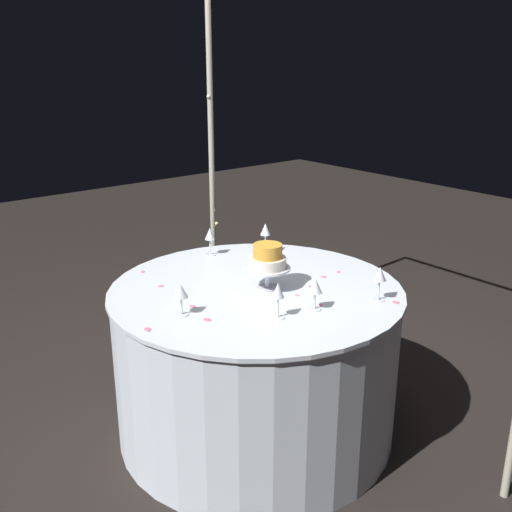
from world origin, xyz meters
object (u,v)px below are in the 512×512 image
at_px(wine_glass_0, 181,292).
at_px(wine_glass_4, 315,287).
at_px(wine_glass_3, 265,231).
at_px(wine_glass_2, 210,235).
at_px(wine_glass_5, 380,276).
at_px(wine_glass_1, 278,293).
at_px(main_table, 256,360).
at_px(tiered_cake, 267,260).
at_px(decorative_arch, 339,107).

height_order(wine_glass_0, wine_glass_4, wine_glass_4).
distance_m(wine_glass_0, wine_glass_3, 0.92).
height_order(wine_glass_2, wine_glass_5, wine_glass_5).
relative_size(wine_glass_1, wine_glass_5, 0.98).
distance_m(main_table, wine_glass_3, 0.75).
bearing_deg(tiered_cake, decorative_arch, 94.35).
bearing_deg(wine_glass_5, main_table, -144.72).
bearing_deg(wine_glass_2, wine_glass_4, -5.19).
xyz_separation_m(main_table, tiered_cake, (0.04, 0.04, 0.54)).
relative_size(tiered_cake, wine_glass_4, 1.52).
bearing_deg(wine_glass_5, decorative_arch, 157.90).
bearing_deg(wine_glass_2, wine_glass_0, -43.96).
bearing_deg(wine_glass_2, wine_glass_1, -16.98).
bearing_deg(wine_glass_3, wine_glass_4, -24.77).
xyz_separation_m(decorative_arch, wine_glass_5, (0.47, -0.19, -0.71)).
xyz_separation_m(main_table, wine_glass_1, (0.33, -0.15, 0.51)).
distance_m(tiered_cake, wine_glass_3, 0.54).
distance_m(wine_glass_2, wine_glass_4, 0.92).
bearing_deg(main_table, wine_glass_1, -24.40).
bearing_deg(tiered_cake, wine_glass_2, 172.20).
distance_m(wine_glass_1, wine_glass_3, 0.88).
bearing_deg(wine_glass_3, wine_glass_0, -63.33).
bearing_deg(tiered_cake, main_table, -134.44).
height_order(decorative_arch, wine_glass_2, decorative_arch).
relative_size(tiered_cake, wine_glass_1, 1.38).
xyz_separation_m(wine_glass_0, wine_glass_4, (0.32, 0.48, 0.00)).
height_order(main_table, wine_glass_5, wine_glass_5).
relative_size(tiered_cake, wine_glass_0, 1.54).
xyz_separation_m(wine_glass_4, wine_glass_5, (0.11, 0.30, 0.01)).
bearing_deg(wine_glass_2, wine_glass_3, 55.98).
relative_size(main_table, wine_glass_0, 9.82).
relative_size(main_table, wine_glass_4, 9.73).
xyz_separation_m(wine_glass_0, wine_glass_2, (-0.59, 0.57, 0.01)).
height_order(decorative_arch, tiered_cake, decorative_arch).
bearing_deg(main_table, wine_glass_4, 5.81).
xyz_separation_m(decorative_arch, wine_glass_0, (0.04, -0.98, -0.72)).
distance_m(decorative_arch, main_table, 1.33).
height_order(wine_glass_1, wine_glass_5, wine_glass_5).
distance_m(wine_glass_4, wine_glass_5, 0.32).
relative_size(decorative_arch, wine_glass_2, 15.86).
distance_m(decorative_arch, wine_glass_5, 0.87).
bearing_deg(wine_glass_3, tiered_cake, -39.22).
bearing_deg(wine_glass_4, decorative_arch, 126.34).
xyz_separation_m(wine_glass_0, wine_glass_5, (0.44, 0.78, 0.01)).
relative_size(wine_glass_1, wine_glass_2, 1.03).
bearing_deg(tiered_cake, wine_glass_1, -33.06).
xyz_separation_m(wine_glass_2, wine_glass_4, (0.91, -0.08, -0.01)).
xyz_separation_m(decorative_arch, wine_glass_2, (-0.55, -0.41, -0.71)).
xyz_separation_m(wine_glass_0, wine_glass_3, (-0.41, 0.83, 0.02)).
distance_m(main_table, wine_glass_2, 0.76).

